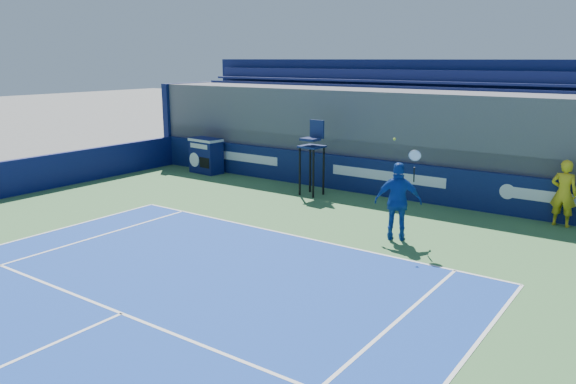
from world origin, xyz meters
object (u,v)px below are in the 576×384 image
Objects in this scene: match_clock at (206,155)px; tennis_player at (398,201)px; ball_person at (564,193)px; umpire_chair at (313,150)px.

match_clock is 0.54× the size of tennis_player.
umpire_chair reaches higher than ball_person.
ball_person reaches higher than match_clock.
umpire_chair is at bearing 147.43° from tennis_player.
ball_person is 7.52m from umpire_chair.
ball_person is 1.30× the size of match_clock.
ball_person is 0.71× the size of tennis_player.
umpire_chair is 0.96× the size of tennis_player.
umpire_chair reaches higher than match_clock.
umpire_chair is (5.42, -0.65, 0.79)m from match_clock.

